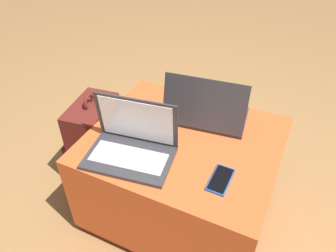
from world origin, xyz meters
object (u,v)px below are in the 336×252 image
object	(u,v)px
laptop_far	(206,112)
backpack	(95,143)
laptop_near	(132,145)
cell_phone	(221,180)

from	to	relation	value
laptop_far	backpack	xyz separation A→B (m)	(-0.56, -0.14, -0.30)
laptop_far	backpack	distance (m)	0.65
laptop_near	backpack	bearing A→B (deg)	143.38
laptop_near	backpack	size ratio (longest dim) A/B	0.68
laptop_near	laptop_far	xyz separation A→B (m)	(0.19, 0.34, 0.00)
laptop_near	backpack	xyz separation A→B (m)	(-0.37, 0.20, -0.29)
laptop_near	laptop_far	world-z (taller)	laptop_far
laptop_far	cell_phone	size ratio (longest dim) A/B	2.70
laptop_far	backpack	size ratio (longest dim) A/B	0.71
laptop_far	cell_phone	xyz separation A→B (m)	(0.18, -0.32, -0.05)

